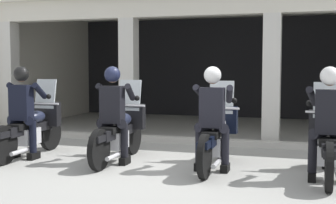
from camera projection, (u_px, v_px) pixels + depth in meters
ground_plane at (203, 138)px, 10.11m from camera, size 80.00×80.00×0.00m
station_building at (221, 47)px, 12.39m from camera, size 10.49×5.37×3.24m
kerb_strip at (191, 141)px, 9.45m from camera, size 9.99×0.24×0.12m
motorcycle_far_left at (33, 128)px, 8.15m from camera, size 0.62×2.04×1.35m
police_officer_far_left at (22, 104)px, 7.85m from camera, size 0.63×0.61×1.58m
motorcycle_center_left at (120, 131)px, 7.74m from camera, size 0.62×2.04×1.35m
police_officer_center_left at (113, 106)px, 7.44m from camera, size 0.63×0.61×1.58m
motorcycle_center_right at (216, 136)px, 7.22m from camera, size 0.62×2.04×1.35m
police_officer_center_right at (213, 109)px, 6.91m from camera, size 0.63×0.61×1.58m
motorcycle_far_right at (327, 143)px, 6.56m from camera, size 0.62×2.04×1.35m
police_officer_far_right at (329, 114)px, 6.25m from camera, size 0.63×0.61×1.58m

